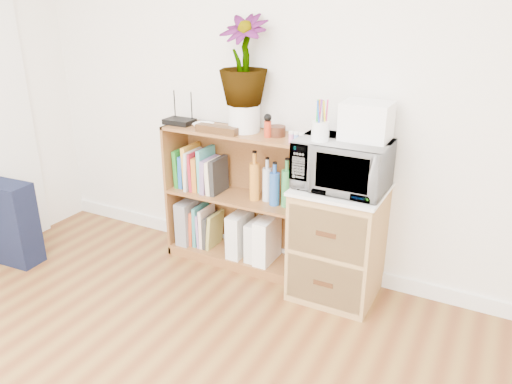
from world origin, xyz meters
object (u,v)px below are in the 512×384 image
Objects in this scene: microwave at (342,164)px; suitcase at (6,222)px; bookshelf at (237,199)px; wicker_unit at (337,244)px.

microwave is 2.36m from suitcase.
bookshelf is 0.76m from wicker_unit.
bookshelf is 1.93× the size of microwave.
microwave reaches higher than bookshelf.
bookshelf is 1.67× the size of suitcase.
bookshelf reaches higher than suitcase.
microwave is at bearing -90.00° from wicker_unit.
microwave is (0.00, -0.01, 0.51)m from wicker_unit.
bookshelf is at bearing 23.20° from suitcase.
microwave is at bearing 12.68° from suitcase.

